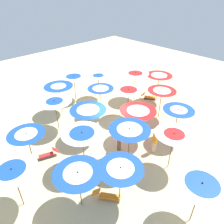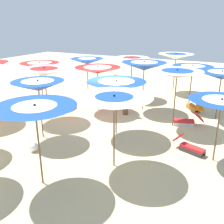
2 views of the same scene
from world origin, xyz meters
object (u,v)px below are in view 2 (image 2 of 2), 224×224
at_px(beach_umbrella_19, 176,56).
at_px(beachgoer_1, 115,88).
at_px(beach_umbrella_11, 44,72).
at_px(beachgoer_0, 126,98).
at_px(lounger_3, 187,121).
at_px(beach_umbrella_9, 222,75).
at_px(beach_umbrella_1, 35,112).
at_px(beach_ball, 34,147).
at_px(beach_umbrella_17, 87,61).
at_px(lounger_2, 190,147).
at_px(beach_umbrella_7, 116,85).
at_px(beach_umbrella_8, 177,74).
at_px(beach_umbrella_2, 114,103).
at_px(beach_umbrella_16, 40,66).
at_px(beach_umbrella_6, 38,86).
at_px(beach_umbrella_14, 192,69).
at_px(beach_umbrella_12, 98,70).
at_px(beach_umbrella_18, 132,60).
at_px(lounger_0, 194,107).
at_px(beach_umbrella_3, 221,105).
at_px(beach_umbrella_13, 144,66).

relative_size(beach_umbrella_19, beachgoer_1, 1.54).
xyz_separation_m(beach_umbrella_11, beachgoer_0, (-3.06, -2.09, -1.33)).
bearing_deg(lounger_3, beach_umbrella_9, -143.74).
bearing_deg(beach_umbrella_1, beach_ball, -40.31).
bearing_deg(beach_umbrella_17, lounger_2, 148.05).
relative_size(beach_umbrella_7, lounger_2, 1.91).
distance_m(beach_umbrella_7, beach_umbrella_8, 2.66).
xyz_separation_m(beach_umbrella_2, beach_umbrella_16, (6.38, -3.98, 0.04)).
relative_size(beach_umbrella_6, beach_ball, 7.32).
distance_m(beach_umbrella_6, beach_umbrella_14, 7.74).
xyz_separation_m(beach_umbrella_7, beach_umbrella_16, (5.37, -1.75, 0.09)).
height_order(beach_umbrella_19, beach_ball, beach_umbrella_19).
height_order(beach_umbrella_9, beachgoer_1, beach_umbrella_9).
height_order(beach_umbrella_12, beach_umbrella_18, beach_umbrella_18).
bearing_deg(beach_umbrella_11, beach_umbrella_14, -140.42).
distance_m(beach_umbrella_19, lounger_0, 4.33).
distance_m(beach_umbrella_17, beachgoer_1, 2.32).
bearing_deg(beach_umbrella_18, lounger_0, 167.50).
bearing_deg(beach_umbrella_6, beach_umbrella_11, -55.54).
relative_size(beach_umbrella_3, beach_umbrella_17, 0.91).
bearing_deg(beach_umbrella_7, beach_umbrella_12, -46.79).
distance_m(beach_umbrella_16, beach_umbrella_19, 8.23).
xyz_separation_m(beach_umbrella_2, beach_umbrella_6, (3.46, -0.64, -0.00)).
bearing_deg(beach_umbrella_9, beach_umbrella_11, 26.83).
xyz_separation_m(beach_umbrella_2, beach_umbrella_19, (0.58, -9.82, 0.19)).
bearing_deg(lounger_2, beach_umbrella_7, -165.15).
relative_size(beach_umbrella_17, beach_umbrella_19, 0.95).
distance_m(beach_umbrella_6, beach_umbrella_8, 5.54).
distance_m(beach_umbrella_1, lounger_0, 8.93).
bearing_deg(beach_umbrella_1, beach_umbrella_12, -74.36).
distance_m(beach_umbrella_7, beach_umbrella_11, 3.62).
height_order(beach_umbrella_18, beachgoer_0, beach_umbrella_18).
distance_m(beach_umbrella_1, beach_umbrella_6, 3.16).
xyz_separation_m(beach_umbrella_18, lounger_2, (-4.51, 5.40, -2.00)).
xyz_separation_m(beach_umbrella_3, beach_umbrella_8, (1.94, -2.36, 0.35)).
relative_size(beach_umbrella_13, lounger_3, 1.91).
distance_m(beach_umbrella_8, beach_umbrella_12, 4.01).
distance_m(beach_umbrella_17, beach_umbrella_18, 2.59).
height_order(beach_umbrella_2, lounger_0, beach_umbrella_2).
height_order(beach_umbrella_14, beach_umbrella_17, beach_umbrella_17).
height_order(beach_umbrella_12, lounger_0, beach_umbrella_12).
relative_size(beach_umbrella_17, lounger_0, 1.84).
bearing_deg(lounger_2, beach_umbrella_14, 121.01).
bearing_deg(beach_umbrella_8, beach_umbrella_17, -20.51).
height_order(beach_umbrella_9, beach_ball, beach_umbrella_9).
bearing_deg(beachgoer_0, beach_umbrella_18, 152.51).
xyz_separation_m(lounger_2, beachgoer_0, (3.56, -2.44, 0.66)).
height_order(beach_umbrella_16, lounger_0, beach_umbrella_16).
bearing_deg(beach_umbrella_16, beach_umbrella_3, 166.32).
xyz_separation_m(beach_umbrella_16, lounger_3, (-7.75, -0.44, -1.91)).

